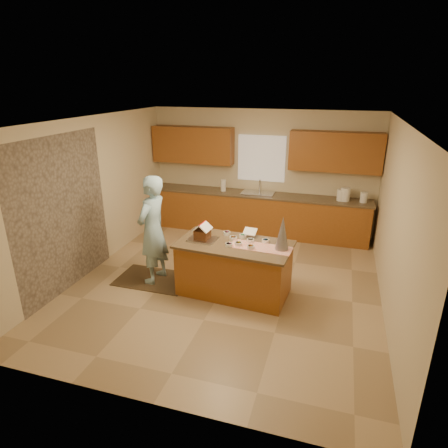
{
  "coord_description": "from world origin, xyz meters",
  "views": [
    {
      "loc": [
        1.65,
        -5.58,
        3.26
      ],
      "look_at": [
        -0.1,
        0.2,
        1.0
      ],
      "focal_mm": 30.84,
      "sensor_mm": 36.0,
      "label": 1
    }
  ],
  "objects": [
    {
      "name": "floor",
      "position": [
        0.0,
        0.0,
        0.0
      ],
      "size": [
        5.5,
        5.5,
        0.0
      ],
      "primitive_type": "plane",
      "color": "tan",
      "rests_on": "ground"
    },
    {
      "name": "ceiling",
      "position": [
        0.0,
        0.0,
        2.7
      ],
      "size": [
        5.5,
        5.5,
        0.0
      ],
      "primitive_type": "plane",
      "color": "silver",
      "rests_on": "floor"
    },
    {
      "name": "wall_back",
      "position": [
        0.0,
        2.75,
        1.35
      ],
      "size": [
        5.5,
        5.5,
        0.0
      ],
      "primitive_type": "plane",
      "color": "beige",
      "rests_on": "floor"
    },
    {
      "name": "wall_front",
      "position": [
        0.0,
        -2.75,
        1.35
      ],
      "size": [
        5.5,
        5.5,
        0.0
      ],
      "primitive_type": "plane",
      "color": "beige",
      "rests_on": "floor"
    },
    {
      "name": "wall_left",
      "position": [
        -2.5,
        0.0,
        1.35
      ],
      "size": [
        5.5,
        5.5,
        0.0
      ],
      "primitive_type": "plane",
      "color": "beige",
      "rests_on": "floor"
    },
    {
      "name": "wall_right",
      "position": [
        2.5,
        0.0,
        1.35
      ],
      "size": [
        5.5,
        5.5,
        0.0
      ],
      "primitive_type": "plane",
      "color": "beige",
      "rests_on": "floor"
    },
    {
      "name": "stone_accent",
      "position": [
        -2.48,
        -0.8,
        1.25
      ],
      "size": [
        0.0,
        2.5,
        2.5
      ],
      "primitive_type": "plane",
      "rotation": [
        1.57,
        0.0,
        1.57
      ],
      "color": "gray",
      "rests_on": "wall_left"
    },
    {
      "name": "window_curtain",
      "position": [
        0.0,
        2.72,
        1.65
      ],
      "size": [
        1.05,
        0.03,
        1.0
      ],
      "primitive_type": "cube",
      "color": "white",
      "rests_on": "wall_back"
    },
    {
      "name": "back_counter_base",
      "position": [
        0.0,
        2.45,
        0.44
      ],
      "size": [
        4.8,
        0.6,
        0.88
      ],
      "primitive_type": "cube",
      "color": "brown",
      "rests_on": "floor"
    },
    {
      "name": "back_counter_top",
      "position": [
        0.0,
        2.45,
        0.9
      ],
      "size": [
        4.85,
        0.63,
        0.04
      ],
      "primitive_type": "cube",
      "color": "brown",
      "rests_on": "back_counter_base"
    },
    {
      "name": "upper_cabinet_left",
      "position": [
        -1.55,
        2.57,
        1.9
      ],
      "size": [
        1.85,
        0.35,
        0.8
      ],
      "primitive_type": "cube",
      "color": "#995E20",
      "rests_on": "wall_back"
    },
    {
      "name": "upper_cabinet_right",
      "position": [
        1.55,
        2.57,
        1.9
      ],
      "size": [
        1.85,
        0.35,
        0.8
      ],
      "primitive_type": "cube",
      "color": "#995E20",
      "rests_on": "wall_back"
    },
    {
      "name": "sink",
      "position": [
        0.0,
        2.45,
        0.89
      ],
      "size": [
        0.7,
        0.45,
        0.12
      ],
      "primitive_type": "cube",
      "color": "silver",
      "rests_on": "back_counter_top"
    },
    {
      "name": "faucet",
      "position": [
        0.0,
        2.63,
        1.06
      ],
      "size": [
        0.03,
        0.03,
        0.28
      ],
      "primitive_type": "cylinder",
      "color": "silver",
      "rests_on": "back_counter_top"
    },
    {
      "name": "island_base",
      "position": [
        0.21,
        -0.25,
        0.42
      ],
      "size": [
        1.76,
        0.97,
        0.83
      ],
      "primitive_type": "cube",
      "rotation": [
        0.0,
        0.0,
        -0.07
      ],
      "color": "brown",
      "rests_on": "floor"
    },
    {
      "name": "island_top",
      "position": [
        0.21,
        -0.25,
        0.85
      ],
      "size": [
        1.84,
        1.05,
        0.04
      ],
      "primitive_type": "cube",
      "rotation": [
        0.0,
        0.0,
        -0.07
      ],
      "color": "brown",
      "rests_on": "island_base"
    },
    {
      "name": "table_runner",
      "position": [
        0.63,
        -0.28,
        0.87
      ],
      "size": [
        0.97,
        0.41,
        0.01
      ],
      "primitive_type": "cube",
      "rotation": [
        0.0,
        0.0,
        -0.07
      ],
      "color": "red",
      "rests_on": "island_top"
    },
    {
      "name": "baking_tray",
      "position": [
        -0.32,
        -0.26,
        0.88
      ],
      "size": [
        0.46,
        0.35,
        0.02
      ],
      "primitive_type": "cube",
      "rotation": [
        0.0,
        0.0,
        -0.07
      ],
      "color": "silver",
      "rests_on": "island_top"
    },
    {
      "name": "cookbook",
      "position": [
        0.37,
        0.1,
        0.96
      ],
      "size": [
        0.22,
        0.18,
        0.09
      ],
      "primitive_type": "cube",
      "rotation": [
        -1.13,
        0.0,
        -0.07
      ],
      "color": "white",
      "rests_on": "island_top"
    },
    {
      "name": "tinsel_tree",
      "position": [
        0.95,
        -0.26,
        1.13
      ],
      "size": [
        0.22,
        0.22,
        0.52
      ],
      "primitive_type": "cone",
      "rotation": [
        0.0,
        0.0,
        -0.07
      ],
      "color": "#A3A4AE",
      "rests_on": "island_top"
    },
    {
      "name": "rug",
      "position": [
        -1.25,
        -0.24,
        0.01
      ],
      "size": [
        1.25,
        0.81,
        0.01
      ],
      "primitive_type": "cube",
      "color": "black",
      "rests_on": "floor"
    },
    {
      "name": "boy",
      "position": [
        -1.2,
        -0.24,
        0.93
      ],
      "size": [
        0.52,
        0.72,
        1.84
      ],
      "primitive_type": "imported",
      "rotation": [
        0.0,
        0.0,
        -1.69
      ],
      "color": "#94C0D3",
      "rests_on": "rug"
    },
    {
      "name": "canister_a",
      "position": [
        1.75,
        2.45,
        1.04
      ],
      "size": [
        0.17,
        0.17,
        0.23
      ],
      "primitive_type": "cylinder",
      "color": "white",
      "rests_on": "back_counter_top"
    },
    {
      "name": "canister_b",
      "position": [
        1.84,
        2.45,
        1.06
      ],
      "size": [
        0.19,
        0.19,
        0.28
      ],
      "primitive_type": "cylinder",
      "color": "white",
      "rests_on": "back_counter_top"
    },
    {
      "name": "canister_c",
      "position": [
        2.2,
        2.45,
        1.03
      ],
      "size": [
        0.15,
        0.15,
        0.21
      ],
      "primitive_type": "cylinder",
      "color": "white",
      "rests_on": "back_counter_top"
    },
    {
      "name": "paper_towel",
      "position": [
        -0.8,
        2.45,
        1.05
      ],
      "size": [
        0.12,
        0.12,
        0.26
      ],
      "primitive_type": "cylinder",
      "color": "white",
      "rests_on": "back_counter_top"
    },
    {
      "name": "gingerbread_house",
      "position": [
        -0.32,
        -0.26,
        1.0
      ],
      "size": [
        0.28,
        0.28,
        0.27
      ],
      "color": "brown",
      "rests_on": "baking_tray"
    },
    {
      "name": "candy_bowls",
      "position": [
        0.31,
        -0.16,
        0.9
      ],
      "size": [
        0.79,
        0.57,
        0.05
      ],
      "color": "green",
      "rests_on": "island_top"
    }
  ]
}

